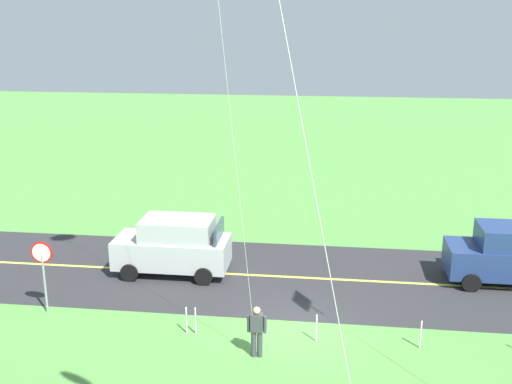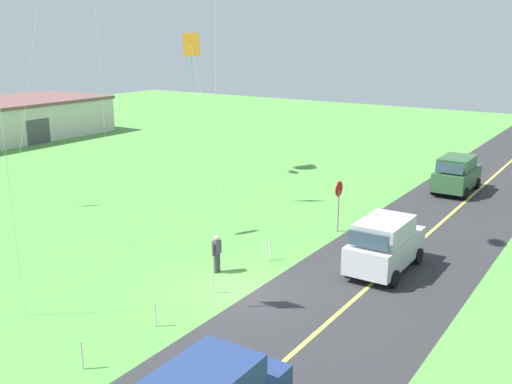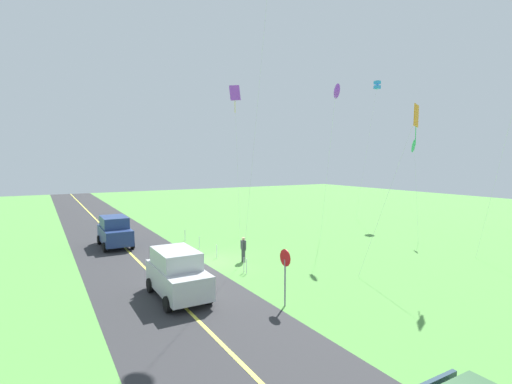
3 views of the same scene
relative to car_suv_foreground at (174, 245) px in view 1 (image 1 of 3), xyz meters
The scene contains 11 objects.
ground_plane 6.35m from the car_suv_foreground, 141.78° to the left, with size 120.00×120.00×0.10m, color #549342.
asphalt_road 5.03m from the car_suv_foreground, behind, with size 120.00×7.00×0.00m, color #2D2D30.
road_centre_stripe 5.03m from the car_suv_foreground, behind, with size 120.00×0.16×0.00m, color #E5E04C.
car_suv_foreground is the anchor object (origin of this frame).
car_parked_west_near 12.68m from the car_suv_foreground, behind, with size 4.40×2.12×2.24m.
stop_sign 5.15m from the car_suv_foreground, 47.37° to the left, with size 0.76×0.08×2.56m.
person_adult_near 6.88m from the car_suv_foreground, 124.92° to the left, with size 0.58×0.22×1.60m.
fence_post_1 9.92m from the car_suv_foreground, 152.57° to the left, with size 0.05×0.05×0.90m, color silver.
fence_post_2 7.29m from the car_suv_foreground, 141.11° to the left, with size 0.05×0.05×0.90m, color silver.
fence_post_3 4.87m from the car_suv_foreground, 108.94° to the left, with size 0.05×0.05×0.90m, color silver.
fence_post_4 4.97m from the car_suv_foreground, 112.16° to the left, with size 0.05×0.05×0.90m, color silver.
Camera 1 is at (-0.98, 17.51, 9.65)m, focal length 42.52 mm.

